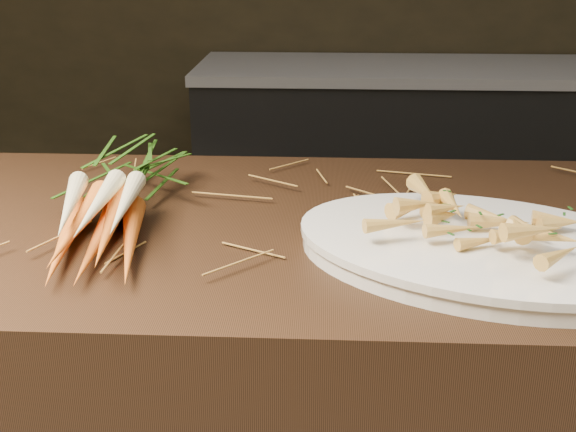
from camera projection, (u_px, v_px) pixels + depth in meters
The scene contains 5 objects.
back_counter at pixel (419, 166), 3.01m from camera, with size 1.82×0.62×0.84m.
straw_bedding at pixel (389, 217), 1.10m from camera, with size 1.40×0.60×0.02m, color #A06B28, non-canonical shape.
root_veg_bunch at pixel (113, 189), 1.11m from camera, with size 0.21×0.52×0.09m.
serving_platter at pixel (483, 252), 0.97m from camera, with size 0.50×0.34×0.03m, color white, non-canonical shape.
roasted_veg_heap at pixel (486, 223), 0.95m from camera, with size 0.25×0.18×0.06m, color #BA8E34, non-canonical shape.
Camera 1 is at (-0.10, -0.73, 1.31)m, focal length 45.00 mm.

